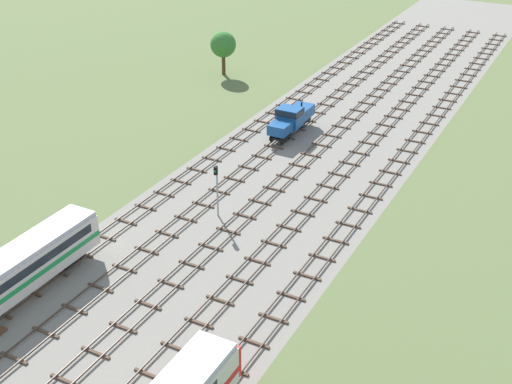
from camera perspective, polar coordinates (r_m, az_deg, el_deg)
The scene contains 10 objects.
ground_plane at distance 72.30m, azimuth 3.82°, elevation 2.34°, with size 480.00×480.00×0.00m, color #5B6B3D.
ballast_bed at distance 72.30m, azimuth 3.82°, elevation 2.34°, with size 22.06×176.00×0.01m, color gray.
track_far_left at distance 76.78m, azimuth -2.01°, elevation 4.11°, with size 2.40×126.00×0.29m.
track_left at distance 74.81m, azimuth 1.00°, elevation 3.44°, with size 2.40×126.00×0.29m.
track_centre_left at distance 73.06m, azimuth 4.16°, elevation 2.74°, with size 2.40×126.00×0.29m.
track_centre at distance 71.57m, azimuth 7.45°, elevation 1.99°, with size 2.40×126.00×0.29m.
track_centre_right at distance 70.32m, azimuth 10.87°, elevation 1.21°, with size 2.40×126.00×0.29m.
shunter_loco_left_mid at distance 78.92m, azimuth 2.97°, elevation 6.26°, with size 2.74×8.46×3.10m.
signal_post_nearest at distance 61.02m, azimuth -3.33°, elevation 0.68°, with size 0.28×0.47×5.20m.
lineside_tree_1 at distance 98.91m, azimuth -2.79°, elevation 12.30°, with size 3.69×3.69×6.30m.
Camera 1 is at (26.27, -3.55, 31.47)m, focal length 47.44 mm.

